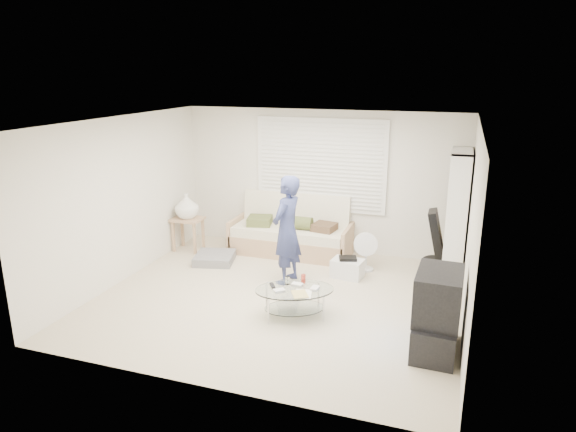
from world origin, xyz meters
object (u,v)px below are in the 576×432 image
(coffee_table, at_px, (295,294))
(tv_unit, at_px, (437,313))
(futon_sofa, at_px, (291,234))
(bookshelf, at_px, (457,216))

(coffee_table, bearing_deg, tv_unit, -9.56)
(futon_sofa, height_order, tv_unit, futon_sofa)
(tv_unit, bearing_deg, coffee_table, 170.44)
(tv_unit, relative_size, coffee_table, 0.81)
(futon_sofa, height_order, bookshelf, bookshelf)
(bookshelf, bearing_deg, tv_unit, -93.04)
(bookshelf, distance_m, coffee_table, 2.90)
(futon_sofa, bearing_deg, coffee_table, -70.67)
(bookshelf, bearing_deg, coffee_table, -133.34)
(bookshelf, height_order, coffee_table, bookshelf)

